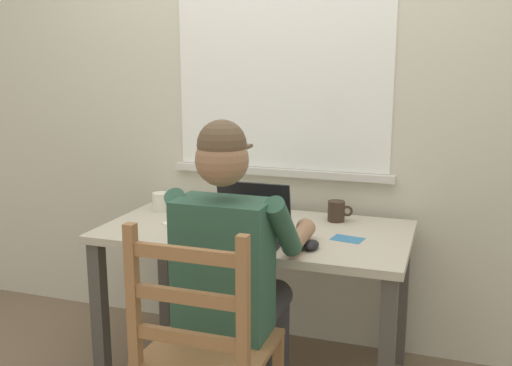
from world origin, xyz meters
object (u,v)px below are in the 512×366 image
object	(u,v)px
seated_person	(234,265)
computer_mouse	(311,245)
book_stack_main	(243,209)
desk	(256,248)
landscape_photo_print	(347,239)
coffee_mug_white	(161,202)
wooden_chair	(205,354)
coffee_mug_dark	(337,211)
laptop	(247,226)

from	to	relation	value
seated_person	computer_mouse	world-z (taller)	seated_person
computer_mouse	book_stack_main	world-z (taller)	book_stack_main
desk	book_stack_main	world-z (taller)	book_stack_main
computer_mouse	landscape_photo_print	distance (m)	0.21
computer_mouse	book_stack_main	bearing A→B (deg)	140.66
coffee_mug_white	book_stack_main	xyz separation A→B (m)	(0.44, -0.00, -0.00)
desk	computer_mouse	world-z (taller)	computer_mouse
seated_person	wooden_chair	xyz separation A→B (m)	(-0.00, -0.28, -0.22)
coffee_mug_white	coffee_mug_dark	xyz separation A→B (m)	(0.87, 0.10, 0.00)
computer_mouse	landscape_photo_print	xyz separation A→B (m)	(0.12, 0.18, -0.02)
seated_person	coffee_mug_white	distance (m)	0.84
coffee_mug_white	landscape_photo_print	distance (m)	0.99
computer_mouse	book_stack_main	xyz separation A→B (m)	(-0.42, 0.34, 0.03)
laptop	wooden_chair	bearing A→B (deg)	-85.51
wooden_chair	coffee_mug_dark	size ratio (longest dim) A/B	8.12
seated_person	wooden_chair	world-z (taller)	seated_person
coffee_mug_dark	laptop	bearing A→B (deg)	-127.91
coffee_mug_white	landscape_photo_print	xyz separation A→B (m)	(0.97, -0.17, -0.05)
desk	coffee_mug_white	bearing A→B (deg)	166.04
computer_mouse	book_stack_main	distance (m)	0.54
coffee_mug_dark	seated_person	bearing A→B (deg)	-111.38
landscape_photo_print	book_stack_main	bearing A→B (deg)	172.30
coffee_mug_dark	computer_mouse	bearing A→B (deg)	-92.17
computer_mouse	coffee_mug_white	bearing A→B (deg)	158.06
desk	coffee_mug_white	xyz separation A→B (m)	(-0.55, 0.14, 0.14)
landscape_photo_print	coffee_mug_dark	bearing A→B (deg)	120.11
landscape_photo_print	computer_mouse	bearing A→B (deg)	-113.63
coffee_mug_white	book_stack_main	bearing A→B (deg)	-0.40
coffee_mug_white	wooden_chair	bearing A→B (deg)	-54.46
laptop	coffee_mug_dark	size ratio (longest dim) A/B	2.79
seated_person	landscape_photo_print	xyz separation A→B (m)	(0.36, 0.41, 0.02)
desk	coffee_mug_white	distance (m)	0.58
computer_mouse	coffee_mug_white	xyz separation A→B (m)	(-0.86, 0.35, 0.03)
wooden_chair	computer_mouse	world-z (taller)	wooden_chair
desk	coffee_mug_dark	xyz separation A→B (m)	(0.32, 0.23, 0.14)
coffee_mug_white	coffee_mug_dark	size ratio (longest dim) A/B	1.03
computer_mouse	landscape_photo_print	bearing A→B (deg)	56.83
seated_person	coffee_mug_white	size ratio (longest dim) A/B	10.38
seated_person	landscape_photo_print	size ratio (longest dim) A/B	9.72
coffee_mug_white	book_stack_main	world-z (taller)	coffee_mug_white
book_stack_main	laptop	bearing A→B (deg)	-66.55
laptop	landscape_photo_print	world-z (taller)	laptop
coffee_mug_white	landscape_photo_print	size ratio (longest dim) A/B	0.94
laptop	coffee_mug_dark	distance (m)	0.50
desk	computer_mouse	bearing A→B (deg)	-34.11
coffee_mug_white	computer_mouse	bearing A→B (deg)	-21.94
coffee_mug_white	landscape_photo_print	world-z (taller)	coffee_mug_white
laptop	coffee_mug_dark	bearing A→B (deg)	52.09
desk	book_stack_main	distance (m)	0.22
coffee_mug_dark	book_stack_main	world-z (taller)	coffee_mug_dark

